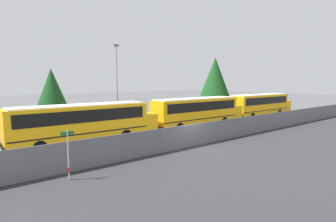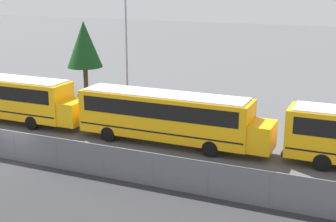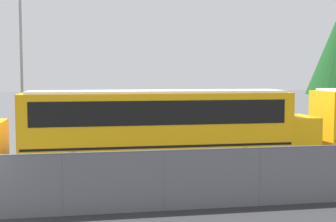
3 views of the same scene
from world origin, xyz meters
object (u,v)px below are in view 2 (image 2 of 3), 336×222
at_px(school_bus_2, 168,115).
at_px(tree_2, 84,44).
at_px(school_bus_1, 5,95).
at_px(light_pole, 126,46).

relative_size(school_bus_2, tree_2, 1.91).
height_order(school_bus_2, tree_2, tree_2).
height_order(school_bus_1, light_pole, light_pole).
bearing_deg(school_bus_1, school_bus_2, 0.01).
distance_m(light_pole, tree_2, 7.49).
height_order(school_bus_1, school_bus_2, same).
xyz_separation_m(light_pole, tree_2, (-6.53, 3.62, -0.62)).
height_order(school_bus_1, tree_2, tree_2).
bearing_deg(school_bus_1, light_pole, 46.51).
xyz_separation_m(school_bus_2, tree_2, (-13.35, 10.67, 2.59)).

